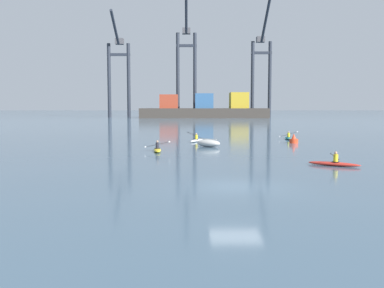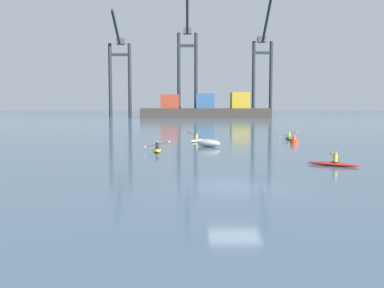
% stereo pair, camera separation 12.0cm
% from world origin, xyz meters
% --- Properties ---
extents(ground_plane, '(800.00, 800.00, 0.00)m').
position_xyz_m(ground_plane, '(0.00, 0.00, 0.00)').
color(ground_plane, '#425B70').
extents(container_barge, '(42.33, 10.12, 8.43)m').
position_xyz_m(container_barge, '(3.39, 127.56, 2.85)').
color(container_barge, '#38332D').
rests_on(container_barge, ground).
extents(gantry_crane_west, '(7.92, 18.50, 33.87)m').
position_xyz_m(gantry_crane_west, '(-25.89, 133.25, 17.23)').
color(gantry_crane_west, '#232833').
rests_on(gantry_crane_west, ground).
extents(gantry_crane_west_mid, '(7.14, 17.95, 41.21)m').
position_xyz_m(gantry_crane_west_mid, '(-2.65, 134.58, 19.58)').
color(gantry_crane_west_mid, '#232833').
rests_on(gantry_crane_west_mid, ground).
extents(gantry_crane_east_mid, '(7.32, 19.32, 38.29)m').
position_xyz_m(gantry_crane_east_mid, '(23.83, 136.85, 18.32)').
color(gantry_crane_east_mid, '#232833').
rests_on(gantry_crane_east_mid, ground).
extents(capsized_dinghy, '(2.73, 2.47, 0.76)m').
position_xyz_m(capsized_dinghy, '(-0.34, 21.23, 0.35)').
color(capsized_dinghy, beige).
rests_on(capsized_dinghy, ground).
extents(channel_buoy, '(0.90, 0.90, 1.00)m').
position_xyz_m(channel_buoy, '(8.85, 25.28, 0.36)').
color(channel_buoy, red).
rests_on(channel_buoy, ground).
extents(kayak_white, '(2.02, 3.37, 1.07)m').
position_xyz_m(kayak_white, '(-1.33, 27.48, 0.17)').
color(kayak_white, silver).
rests_on(kayak_white, ground).
extents(kayak_teal, '(2.22, 3.43, 0.97)m').
position_xyz_m(kayak_teal, '(9.51, 30.68, 0.17)').
color(kayak_teal, teal).
rests_on(kayak_teal, ground).
extents(kayak_yellow, '(2.25, 3.44, 0.95)m').
position_xyz_m(kayak_yellow, '(-4.93, 16.85, 0.17)').
color(kayak_yellow, yellow).
rests_on(kayak_yellow, ground).
extents(kayak_red, '(3.18, 2.35, 0.97)m').
position_xyz_m(kayak_red, '(7.22, 7.38, 0.17)').
color(kayak_red, red).
rests_on(kayak_red, ground).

